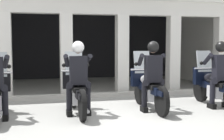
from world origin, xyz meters
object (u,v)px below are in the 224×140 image
police_officer_center_left (78,72)px  police_officer_center_right (153,70)px  motorcycle_center_left (77,90)px  police_officer_far_right (220,69)px  motorcycle_far_right (213,86)px  motorcycle_center_right (148,88)px

police_officer_center_left → police_officer_center_right: (1.68, -0.01, 0.00)m
motorcycle_center_left → police_officer_far_right: police_officer_far_right is taller
police_officer_center_right → motorcycle_far_right: (1.68, 0.24, -0.44)m
motorcycle_center_right → police_officer_far_right: bearing=-9.7°
police_officer_center_left → police_officer_far_right: same height
motorcycle_center_left → police_officer_center_right: police_officer_center_right is taller
motorcycle_far_right → motorcycle_center_right: bearing=178.5°
motorcycle_center_left → police_officer_center_left: (-0.00, -0.28, 0.44)m
motorcycle_center_left → police_officer_center_left: 0.52m
police_officer_center_right → police_officer_center_left: bearing=-178.9°
police_officer_far_right → motorcycle_center_right: bearing=168.9°
motorcycle_center_left → motorcycle_center_right: (1.68, -0.01, 0.00)m
police_officer_center_left → motorcycle_center_right: 1.76m
police_officer_center_left → motorcycle_far_right: (3.35, 0.23, -0.44)m
motorcycle_center_left → police_officer_far_right: (3.35, -0.33, 0.44)m
motorcycle_center_right → motorcycle_far_right: size_ratio=1.00×
motorcycle_center_right → motorcycle_far_right: (1.68, -0.04, 0.00)m
police_officer_center_right → motorcycle_far_right: size_ratio=0.78×
motorcycle_center_left → motorcycle_far_right: 3.35m
police_officer_center_right → police_officer_far_right: (1.68, -0.04, 0.00)m
police_officer_center_left → police_officer_far_right: bearing=-1.8°
motorcycle_center_right → motorcycle_far_right: bearing=-0.2°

